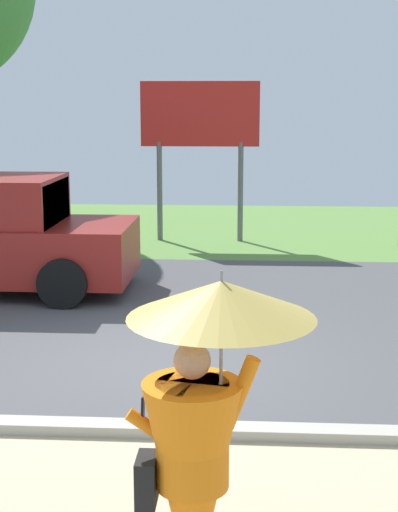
% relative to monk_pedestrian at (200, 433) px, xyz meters
% --- Properties ---
extents(ground_plane, '(40.00, 22.00, 0.20)m').
position_rel_monk_pedestrian_xyz_m(ground_plane, '(-0.65, 7.37, -1.19)').
color(ground_plane, '#4C4C4F').
extents(monk_pedestrian, '(1.12, 1.10, 2.13)m').
position_rel_monk_pedestrian_xyz_m(monk_pedestrian, '(0.00, 0.00, 0.00)').
color(monk_pedestrian, orange).
rests_on(monk_pedestrian, ground_plane).
extents(roadside_billboard, '(2.60, 0.12, 3.50)m').
position_rel_monk_pedestrian_xyz_m(roadside_billboard, '(-0.78, 12.56, 1.41)').
color(roadside_billboard, slate).
rests_on(roadside_billboard, ground_plane).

